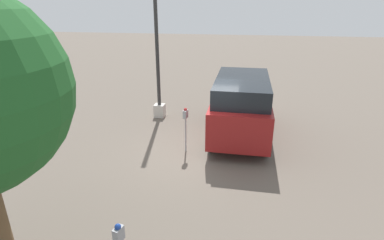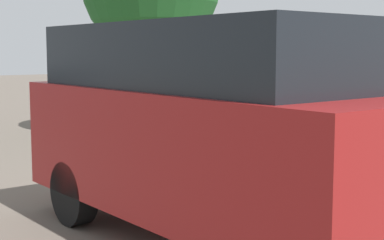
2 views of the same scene
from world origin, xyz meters
name	(u,v)px [view 1 (image 1 of 2)]	position (x,y,z in m)	size (l,w,h in m)	color
ground_plane	(198,151)	(0.00, 0.00, 0.00)	(80.00, 80.00, 0.00)	#60564C
parking_meter_near	(186,120)	(-0.08, 0.40, 1.14)	(0.22, 0.15, 1.54)	#9E9EA3
lamp_post	(158,77)	(2.99, 2.14, 1.78)	(0.44, 0.44, 5.77)	beige
parked_van	(241,105)	(1.52, -1.36, 1.21)	(4.60, 2.05, 2.24)	maroon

